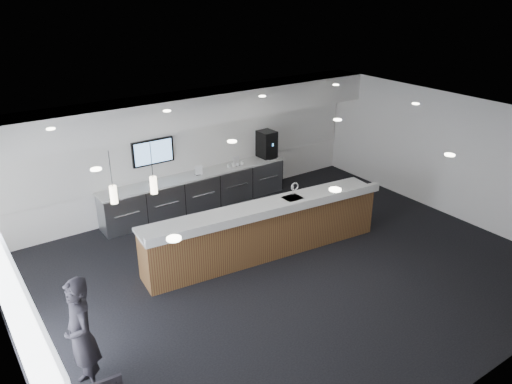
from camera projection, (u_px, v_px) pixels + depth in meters
ground at (285, 271)px, 10.14m from camera, size 10.00×10.00×0.00m
ceiling at (289, 128)px, 8.94m from camera, size 10.00×8.00×0.02m
back_wall at (189, 149)px, 12.56m from camera, size 10.00×0.02×3.00m
left_wall at (3, 290)px, 6.92m from camera, size 0.02×8.00×3.00m
right_wall at (448, 155)px, 12.16m from camera, size 0.02×8.00×3.00m
soffit_bulkhead at (195, 108)px, 11.76m from camera, size 10.00×0.90×0.70m
alcove_panel at (189, 146)px, 12.49m from camera, size 9.80×0.06×1.40m
window_blinds_wall at (6, 289)px, 6.95m from camera, size 0.04×7.36×2.55m
back_credenza at (198, 191)px, 12.69m from camera, size 5.06×0.66×0.95m
wall_tv at (153, 152)px, 11.90m from camera, size 1.05×0.08×0.62m
pendant_left at (149, 182)px, 8.59m from camera, size 0.12×0.12×0.30m
pendant_right at (110, 191)px, 8.22m from camera, size 0.12×0.12×0.30m
ceiling_can_lights at (289, 130)px, 8.96m from camera, size 7.00×5.00×0.02m
service_counter at (265, 230)px, 10.56m from camera, size 5.43×1.41×1.49m
coffee_machine at (267, 144)px, 13.54m from camera, size 0.44×0.56×0.73m
info_sign_left at (199, 170)px, 12.39m from camera, size 0.18×0.07×0.25m
info_sign_right at (236, 161)px, 12.97m from camera, size 0.20×0.07×0.27m
lounge_guest at (81, 336)px, 6.93m from camera, size 0.46×0.68×1.81m
cup_0 at (242, 163)px, 13.09m from camera, size 0.10×0.10×0.09m
cup_1 at (238, 164)px, 13.02m from camera, size 0.14×0.14×0.09m
cup_2 at (233, 165)px, 12.95m from camera, size 0.12×0.12×0.09m
cup_3 at (229, 166)px, 12.87m from camera, size 0.13×0.13×0.09m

